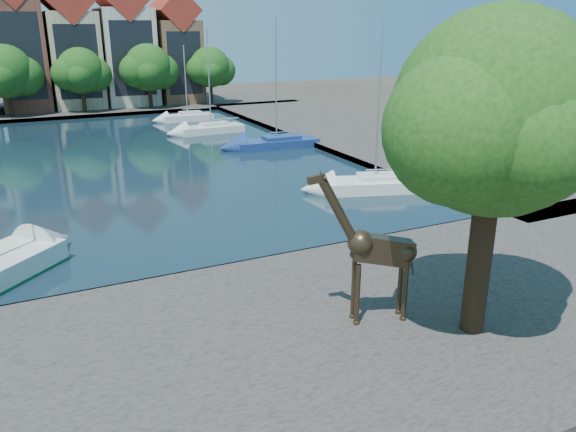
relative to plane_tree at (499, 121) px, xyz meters
The scene contains 19 objects.
ground 14.07m from the plane_tree, 130.22° to the left, with size 160.00×160.00×0.00m, color #38332B.
water_basin 34.72m from the plane_tree, 102.99° to the left, with size 38.00×50.00×0.08m, color black.
near_quay 10.82m from the plane_tree, 165.24° to the left, with size 50.00×14.00×0.50m, color #4A4440.
far_quay 65.87m from the plane_tree, 96.68° to the left, with size 60.00×16.00×0.50m, color #4A4440.
right_quay 38.04m from the plane_tree, 62.22° to the left, with size 14.00×52.00×0.50m, color #4A4440.
plane_tree is the anchor object (origin of this frame).
townhouse_center 66.03m from the plane_tree, 100.13° to the left, with size 5.44×9.18×16.93m.
townhouse_east_inner 65.24m from the plane_tree, 94.94° to the left, with size 5.94×9.18×15.79m.
townhouse_east_mid 65.00m from the plane_tree, 89.22° to the left, with size 6.43×9.18×16.65m.
townhouse_east_end 65.41m from the plane_tree, 83.52° to the left, with size 5.44×9.18×14.43m.
far_tree_mid_west 61.06m from the plane_tree, 102.79° to the left, with size 7.80×6.00×8.00m.
far_tree_mid_east 59.81m from the plane_tree, 95.30° to the left, with size 7.02×5.40×7.52m.
far_tree_east 59.60m from the plane_tree, 87.60° to the left, with size 7.54×5.80×7.84m.
far_tree_far_east 60.47m from the plane_tree, 80.01° to the left, with size 6.76×5.20×7.36m.
giraffe_statue 5.72m from the plane_tree, 143.96° to the left, with size 3.76×1.40×5.44m.
sailboat_right_a 19.74m from the plane_tree, 66.41° to the left, with size 7.32×4.41×10.94m.
sailboat_right_b 33.93m from the plane_tree, 77.14° to the left, with size 7.56×3.19×11.10m.
sailboat_right_c 42.50m from the plane_tree, 84.00° to the left, with size 6.56×2.49×10.12m.
sailboat_right_d 50.79m from the plane_tree, 85.00° to the left, with size 5.69×2.06×8.29m.
Camera 1 is at (-5.65, -21.61, 10.45)m, focal length 35.00 mm.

